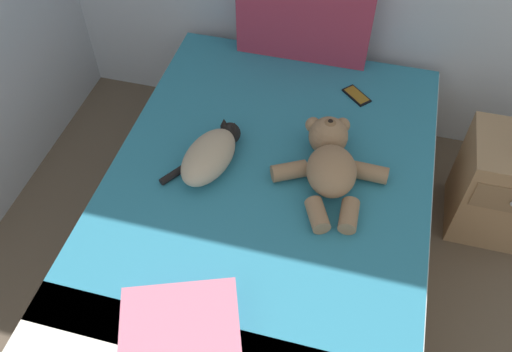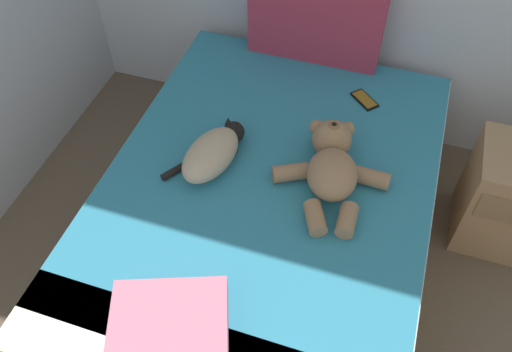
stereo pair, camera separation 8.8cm
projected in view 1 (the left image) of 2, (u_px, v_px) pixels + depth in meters
The scene contains 7 objects.
bed at pixel (266, 220), 2.52m from camera, with size 1.46×2.00×0.55m.
patterned_cushion at pixel (304, 20), 2.73m from camera, with size 0.69×0.11×0.43m.
cat at pixel (211, 155), 2.32m from camera, with size 0.32×0.42×0.15m.
teddy_bear at pixel (330, 162), 2.28m from camera, with size 0.50×0.59×0.19m.
cell_phone at pixel (357, 95), 2.67m from camera, with size 0.16×0.15×0.01m.
throw_pillow at pixel (181, 326), 1.82m from camera, with size 0.40×0.28×0.11m, color #D1728C.
nightstand at pixel (501, 186), 2.64m from camera, with size 0.41×0.42×0.57m.
Camera 1 is at (1.75, 1.50, 2.33)m, focal length 37.30 mm.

